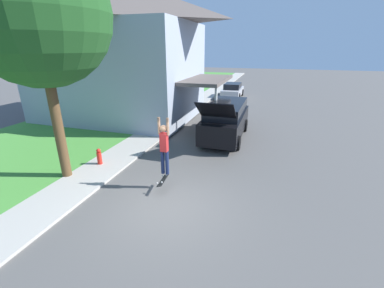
{
  "coord_description": "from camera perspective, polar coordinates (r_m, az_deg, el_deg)",
  "views": [
    {
      "loc": [
        2.95,
        -6.49,
        4.83
      ],
      "look_at": [
        0.08,
        2.7,
        1.19
      ],
      "focal_mm": 24.0,
      "sensor_mm": 36.0,
      "label": 1
    }
  ],
  "objects": [
    {
      "name": "ground_plane",
      "position": [
        8.61,
        -6.02,
        -13.51
      ],
      "size": [
        120.0,
        120.0,
        0.0
      ],
      "primitive_type": "plane",
      "color": "#54514F"
    },
    {
      "name": "lawn",
      "position": [
        17.29,
        -22.91,
        2.97
      ],
      "size": [
        10.0,
        80.0,
        0.08
      ],
      "color": "#478E38",
      "rests_on": "ground_plane"
    },
    {
      "name": "sidewalk",
      "position": [
        14.89,
        -9.75,
        1.69
      ],
      "size": [
        1.8,
        80.0,
        0.1
      ],
      "color": "#ADA89E",
      "rests_on": "ground_plane"
    },
    {
      "name": "house",
      "position": [
        19.27,
        -16.19,
        19.64
      ],
      "size": [
        13.09,
        8.33,
        8.95
      ],
      "color": "#99A3B2",
      "rests_on": "lawn"
    },
    {
      "name": "lawn_tree_near",
      "position": [
        10.35,
        -31.31,
        23.52
      ],
      "size": [
        4.7,
        4.7,
        8.12
      ],
      "color": "brown",
      "rests_on": "lawn"
    },
    {
      "name": "lawn_tree_far",
      "position": [
        16.7,
        -10.35,
        21.47
      ],
      "size": [
        3.7,
        3.7,
        6.94
      ],
      "color": "brown",
      "rests_on": "lawn"
    },
    {
      "name": "suv_parked",
      "position": [
        14.42,
        7.5,
        5.39
      ],
      "size": [
        2.1,
        5.85,
        2.63
      ],
      "color": "black",
      "rests_on": "ground_plane"
    },
    {
      "name": "car_down_street",
      "position": [
        27.07,
        9.01,
        11.68
      ],
      "size": [
        1.88,
        4.26,
        1.42
      ],
      "color": "#B7B7BC",
      "rests_on": "ground_plane"
    },
    {
      "name": "skateboarder",
      "position": [
        8.89,
        -6.21,
        -0.32
      ],
      "size": [
        0.41,
        0.24,
        2.07
      ],
      "color": "#192347",
      "rests_on": "ground_plane"
    },
    {
      "name": "skateboard",
      "position": [
        9.21,
        -6.52,
        -7.99
      ],
      "size": [
        0.24,
        0.78,
        0.22
      ],
      "color": "black",
      "rests_on": "ground_plane"
    },
    {
      "name": "fire_hydrant",
      "position": [
        11.7,
        -19.92,
        -2.64
      ],
      "size": [
        0.2,
        0.2,
        0.7
      ],
      "color": "red",
      "rests_on": "sidewalk"
    }
  ]
}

